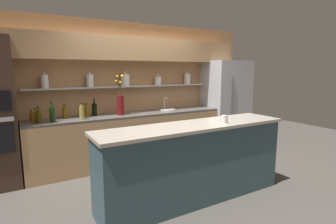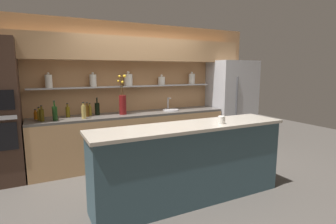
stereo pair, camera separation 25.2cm
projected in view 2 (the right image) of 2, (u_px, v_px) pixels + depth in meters
The scene contains 17 objects.
ground_plane at pixel (171, 184), 3.98m from camera, with size 12.00×12.00×0.00m, color #4C4742.
back_wall_unit at pixel (135, 79), 5.08m from camera, with size 5.20×0.44×2.60m.
back_counter_unit at pixel (134, 137), 4.93m from camera, with size 3.59×0.62×0.92m.
island_counter at pixel (190, 163), 3.43m from camera, with size 2.64×0.61×1.02m.
refrigerator at pixel (231, 104), 5.83m from camera, with size 0.94×0.73×1.91m.
flower_vase at pixel (123, 103), 4.70m from camera, with size 0.15×0.15×0.71m.
sink_fixture at pixel (170, 109), 5.21m from camera, with size 0.31×0.31×0.25m.
bottle_oil_0 at pixel (42, 115), 4.07m from camera, with size 0.07×0.07×0.25m.
bottle_oil_1 at pixel (68, 112), 4.43m from camera, with size 0.07×0.07×0.24m.
bottle_wine_2 at pixel (97, 109), 4.66m from camera, with size 0.08×0.08×0.31m.
bottle_wine_3 at pixel (55, 113), 4.15m from camera, with size 0.08×0.08×0.32m.
bottle_spirit_4 at pixel (87, 111), 4.48m from camera, with size 0.06×0.06×0.25m.
bottle_sauce_5 at pixel (36, 115), 4.24m from camera, with size 0.05×0.05×0.17m.
bottle_oil_6 at pixel (90, 111), 4.61m from camera, with size 0.06×0.06×0.22m.
bottle_spirit_7 at pixel (84, 112), 4.31m from camera, with size 0.07×0.07×0.27m.
bottle_oil_8 at pixel (39, 115), 4.15m from camera, with size 0.06×0.06×0.22m.
coffee_mug at pixel (221, 120), 3.40m from camera, with size 0.10×0.08×0.10m.
Camera 2 is at (-1.74, -3.33, 1.71)m, focal length 28.00 mm.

